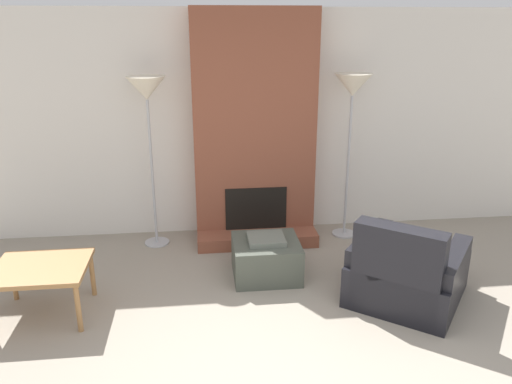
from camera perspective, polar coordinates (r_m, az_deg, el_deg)
The scene contains 7 objects.
wall_back at distance 5.90m, azimuth -0.45°, elevation 7.73°, with size 7.17×0.06×2.60m, color silver.
fireplace at distance 5.69m, azimuth -0.19°, elevation 6.69°, with size 1.37×0.68×2.60m.
ottoman at distance 5.05m, azimuth 1.18°, elevation -7.51°, with size 0.66×0.62×0.43m.
armchair at distance 4.79m, azimuth 16.73°, elevation -9.08°, with size 1.34×1.35×0.84m.
side_table at distance 4.69m, azimuth -23.39°, elevation -8.37°, with size 0.78×0.67×0.47m.
floor_lamp_left at distance 5.48m, azimuth -12.36°, elevation 10.63°, with size 0.42×0.42×1.90m.
floor_lamp_right at distance 5.71m, azimuth 10.95°, elevation 11.08°, with size 0.42×0.42×1.91m.
Camera 1 is at (-0.62, -2.53, 2.43)m, focal length 35.00 mm.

